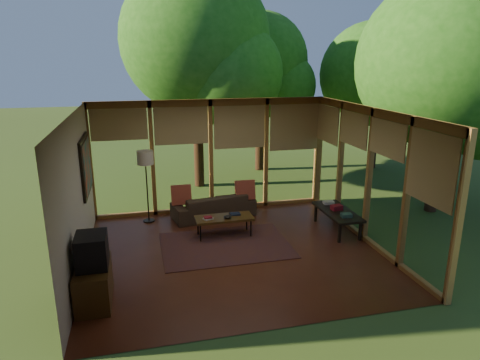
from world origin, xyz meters
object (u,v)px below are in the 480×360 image
object	(u,v)px
media_cabinet	(94,284)
side_console	(337,213)
coffee_table	(224,218)
floor_lamp	(145,162)
sofa	(214,205)
television	(92,251)

from	to	relation	value
media_cabinet	side_console	xyz separation A→B (m)	(4.87, 1.72, 0.11)
coffee_table	floor_lamp	bearing A→B (deg)	140.99
coffee_table	side_console	distance (m)	2.45
sofa	media_cabinet	bearing A→B (deg)	41.78
coffee_table	sofa	bearing A→B (deg)	90.78
television	side_console	distance (m)	5.17
sofa	television	xyz separation A→B (m)	(-2.40, -3.17, 0.57)
floor_lamp	coffee_table	size ratio (longest dim) A/B	1.38
sofa	side_console	bearing A→B (deg)	138.59
sofa	floor_lamp	bearing A→B (deg)	-12.88
media_cabinet	television	world-z (taller)	television
sofa	side_console	world-z (taller)	sofa
media_cabinet	coffee_table	bearing A→B (deg)	39.29
sofa	coffee_table	size ratio (longest dim) A/B	1.59
sofa	side_console	distance (m)	2.85
sofa	media_cabinet	world-z (taller)	media_cabinet
television	floor_lamp	xyz separation A→B (m)	(0.91, 3.22, 0.56)
floor_lamp	coffee_table	bearing A→B (deg)	-39.01
sofa	floor_lamp	world-z (taller)	floor_lamp
television	coffee_table	xyz separation A→B (m)	(2.42, 2.00, -0.46)
television	coffee_table	distance (m)	3.17
sofa	coffee_table	xyz separation A→B (m)	(0.02, -1.17, 0.11)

